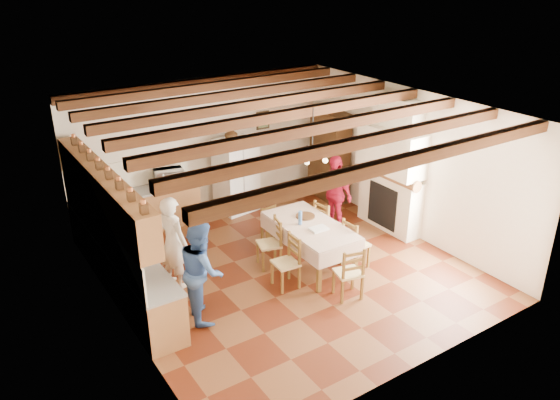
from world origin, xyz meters
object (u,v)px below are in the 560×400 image
object	(u,v)px
chair_left_near	(286,262)
chair_end_near	(348,272)
chair_end_far	(274,218)
dining_table	(310,229)
microwave	(169,177)
chair_right_near	(356,243)
chair_right_far	(327,223)
chair_left_far	(269,243)
person_woman_blue	(202,270)
hutch	(330,155)
refrigerator	(236,175)
person_woman_red	(334,193)
person_man	(173,242)

from	to	relation	value
chair_left_near	chair_end_near	world-z (taller)	same
chair_end_near	chair_end_far	distance (m)	2.42
dining_table	microwave	distance (m)	3.42
chair_right_near	chair_end_far	bearing A→B (deg)	19.83
chair_right_near	microwave	size ratio (longest dim) A/B	1.62
chair_right_far	microwave	bearing A→B (deg)	31.10
chair_left_near	chair_left_far	distance (m)	0.76
chair_left_near	microwave	size ratio (longest dim) A/B	1.62
chair_end_near	person_woman_blue	bearing A→B (deg)	-6.83
chair_left_far	chair_end_near	world-z (taller)	same
hutch	dining_table	bearing A→B (deg)	-129.63
refrigerator	dining_table	xyz separation A→B (m)	(-0.08, -2.91, -0.09)
chair_end_far	person_woman_red	distance (m)	1.40
chair_left_far	person_woman_blue	distance (m)	1.89
hutch	person_man	distance (m)	4.92
chair_right_far	chair_end_far	xyz separation A→B (m)	(-0.76, 0.75, 0.00)
chair_left_near	dining_table	bearing A→B (deg)	119.65
dining_table	person_man	world-z (taller)	person_man
refrigerator	dining_table	world-z (taller)	refrigerator
refrigerator	person_woman_red	xyz separation A→B (m)	(1.26, -1.94, -0.03)
hutch	person_woman_red	size ratio (longest dim) A/B	1.30
dining_table	chair_right_far	size ratio (longest dim) A/B	2.02
refrigerator	microwave	distance (m)	1.53
chair_right_far	person_woman_red	bearing A→B (deg)	-57.14
chair_left_near	chair_end_far	size ratio (longest dim) A/B	1.00
refrigerator	chair_end_near	distance (m)	4.14
chair_end_near	microwave	xyz separation A→B (m)	(-1.34, 4.30, 0.58)
person_woman_blue	microwave	size ratio (longest dim) A/B	2.82
hutch	person_man	bearing A→B (deg)	-156.33
chair_right_far	person_man	bearing A→B (deg)	76.37
microwave	dining_table	bearing A→B (deg)	-54.23
person_man	hutch	bearing A→B (deg)	-91.67
chair_right_near	person_woman_blue	world-z (taller)	person_woman_blue
hutch	chair_left_near	bearing A→B (deg)	-133.90
chair_right_near	chair_end_near	distance (m)	1.04
chair_end_near	microwave	bearing A→B (deg)	-59.17
chair_right_near	person_woman_red	world-z (taller)	person_woman_red
chair_right_far	hutch	bearing A→B (deg)	-47.41
chair_right_near	chair_end_near	xyz separation A→B (m)	(-0.77, -0.71, 0.00)
microwave	hutch	bearing A→B (deg)	-0.34
chair_left_near	hutch	bearing A→B (deg)	135.76
refrigerator	chair_end_far	distance (m)	1.74
chair_right_far	person_woman_red	distance (m)	0.84
person_woman_red	microwave	distance (m)	3.49
chair_end_far	microwave	distance (m)	2.43
chair_left_near	microwave	xyz separation A→B (m)	(-0.64, 3.47, 0.58)
chair_end_far	person_woman_blue	bearing A→B (deg)	-156.89
refrigerator	person_woman_blue	xyz separation A→B (m)	(-2.44, -3.28, -0.00)
chair_end_near	person_woman_blue	xyz separation A→B (m)	(-2.27, 0.85, 0.36)
chair_end_far	person_man	world-z (taller)	person_man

